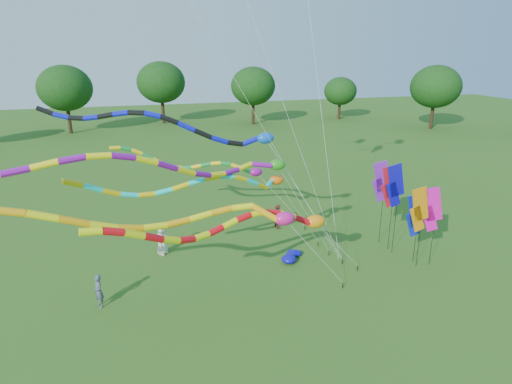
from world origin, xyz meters
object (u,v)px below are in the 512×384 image
object	(u,v)px
tube_kite_red	(247,225)
tube_kite_orange	(166,218)
person_a	(162,240)
person_c	(278,216)
person_b	(98,291)
blue_nylon_heap	(294,257)

from	to	relation	value
tube_kite_red	tube_kite_orange	bearing A→B (deg)	174.13
person_a	person_c	world-z (taller)	person_a
tube_kite_orange	person_c	xyz separation A→B (m)	(7.71, 8.94, -4.20)
tube_kite_orange	person_b	size ratio (longest dim) A/B	10.21
tube_kite_orange	person_b	distance (m)	5.74
tube_kite_orange	person_c	world-z (taller)	tube_kite_orange
person_b	tube_kite_orange	bearing A→B (deg)	28.75
tube_kite_red	tube_kite_orange	world-z (taller)	tube_kite_orange
tube_kite_red	person_c	distance (m)	10.01
tube_kite_red	person_b	size ratio (longest dim) A/B	7.87
tube_kite_red	person_a	world-z (taller)	tube_kite_red
tube_kite_orange	person_a	bearing A→B (deg)	83.45
person_a	person_b	bearing A→B (deg)	-170.12
blue_nylon_heap	person_b	world-z (taller)	person_b
tube_kite_red	blue_nylon_heap	bearing A→B (deg)	30.63
tube_kite_red	blue_nylon_heap	distance (m)	6.50
blue_nylon_heap	person_a	xyz separation A→B (m)	(-6.93, 2.84, 0.69)
tube_kite_red	blue_nylon_heap	xyz separation A→B (m)	(3.68, 3.72, -3.86)
tube_kite_orange	person_b	bearing A→B (deg)	135.48
tube_kite_red	tube_kite_orange	size ratio (longest dim) A/B	0.77
person_a	person_b	size ratio (longest dim) A/B	1.11
person_b	person_a	bearing A→B (deg)	123.11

